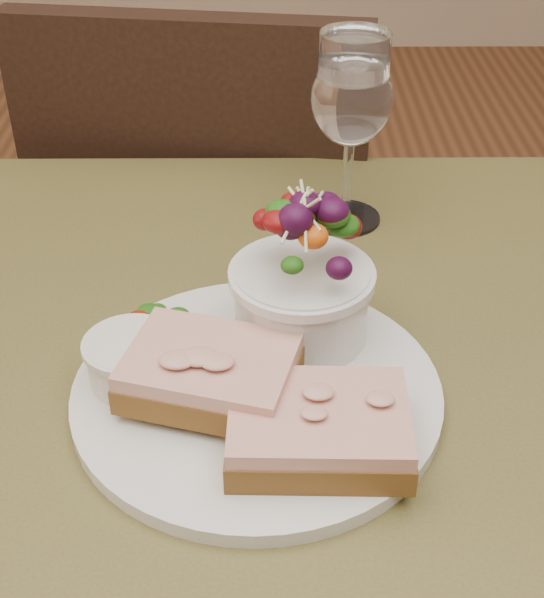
{
  "coord_description": "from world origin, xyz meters",
  "views": [
    {
      "loc": [
        -0.02,
        -0.47,
        1.17
      ],
      "look_at": [
        -0.02,
        0.04,
        0.81
      ],
      "focal_mm": 50.0,
      "sensor_mm": 36.0,
      "label": 1
    }
  ],
  "objects_px": {
    "cafe_table": "(294,485)",
    "sandwich_back": "(211,372)",
    "chair_far": "(228,352)",
    "sandwich_front": "(318,428)",
    "dinner_plate": "(257,392)",
    "ramekin": "(132,359)",
    "salad_bowl": "(302,272)",
    "wine_glass": "(352,104)"
  },
  "relations": [
    {
      "from": "ramekin",
      "to": "wine_glass",
      "type": "relative_size",
      "value": 0.37
    },
    {
      "from": "cafe_table",
      "to": "salad_bowl",
      "type": "bearing_deg",
      "value": 85.33
    },
    {
      "from": "sandwich_front",
      "to": "salad_bowl",
      "type": "height_order",
      "value": "salad_bowl"
    },
    {
      "from": "sandwich_back",
      "to": "salad_bowl",
      "type": "height_order",
      "value": "salad_bowl"
    },
    {
      "from": "dinner_plate",
      "to": "sandwich_front",
      "type": "bearing_deg",
      "value": -55.32
    },
    {
      "from": "cafe_table",
      "to": "dinner_plate",
      "type": "bearing_deg",
      "value": -169.48
    },
    {
      "from": "dinner_plate",
      "to": "ramekin",
      "type": "height_order",
      "value": "ramekin"
    },
    {
      "from": "dinner_plate",
      "to": "salad_bowl",
      "type": "xyz_separation_m",
      "value": [
        0.03,
        0.06,
        0.07
      ]
    },
    {
      "from": "cafe_table",
      "to": "sandwich_back",
      "type": "height_order",
      "value": "sandwich_back"
    },
    {
      "from": "dinner_plate",
      "to": "sandwich_back",
      "type": "bearing_deg",
      "value": -159.51
    },
    {
      "from": "dinner_plate",
      "to": "salad_bowl",
      "type": "bearing_deg",
      "value": 61.4
    },
    {
      "from": "cafe_table",
      "to": "chair_far",
      "type": "relative_size",
      "value": 0.89
    },
    {
      "from": "cafe_table",
      "to": "sandwich_front",
      "type": "distance_m",
      "value": 0.15
    },
    {
      "from": "cafe_table",
      "to": "chair_far",
      "type": "distance_m",
      "value": 0.71
    },
    {
      "from": "cafe_table",
      "to": "sandwich_back",
      "type": "relative_size",
      "value": 5.82
    },
    {
      "from": "chair_far",
      "to": "sandwich_front",
      "type": "height_order",
      "value": "chair_far"
    },
    {
      "from": "chair_far",
      "to": "sandwich_back",
      "type": "height_order",
      "value": "chair_far"
    },
    {
      "from": "sandwich_back",
      "to": "ramekin",
      "type": "height_order",
      "value": "sandwich_back"
    },
    {
      "from": "dinner_plate",
      "to": "salad_bowl",
      "type": "relative_size",
      "value": 2.16
    },
    {
      "from": "cafe_table",
      "to": "wine_glass",
      "type": "height_order",
      "value": "wine_glass"
    },
    {
      "from": "sandwich_front",
      "to": "ramekin",
      "type": "distance_m",
      "value": 0.15
    },
    {
      "from": "ramekin",
      "to": "salad_bowl",
      "type": "relative_size",
      "value": 0.51
    },
    {
      "from": "dinner_plate",
      "to": "ramekin",
      "type": "relative_size",
      "value": 4.23
    },
    {
      "from": "cafe_table",
      "to": "sandwich_back",
      "type": "xyz_separation_m",
      "value": [
        -0.06,
        -0.02,
        0.14
      ]
    },
    {
      "from": "cafe_table",
      "to": "dinner_plate",
      "type": "xyz_separation_m",
      "value": [
        -0.03,
        -0.01,
        0.11
      ]
    },
    {
      "from": "dinner_plate",
      "to": "ramekin",
      "type": "distance_m",
      "value": 0.1
    },
    {
      "from": "cafe_table",
      "to": "sandwich_front",
      "type": "relative_size",
      "value": 6.44
    },
    {
      "from": "cafe_table",
      "to": "sandwich_back",
      "type": "bearing_deg",
      "value": -164.14
    },
    {
      "from": "sandwich_front",
      "to": "wine_glass",
      "type": "height_order",
      "value": "wine_glass"
    },
    {
      "from": "wine_glass",
      "to": "sandwich_back",
      "type": "bearing_deg",
      "value": -113.29
    },
    {
      "from": "sandwich_front",
      "to": "sandwich_back",
      "type": "height_order",
      "value": "sandwich_back"
    },
    {
      "from": "chair_far",
      "to": "ramekin",
      "type": "relative_size",
      "value": 13.88
    },
    {
      "from": "sandwich_back",
      "to": "salad_bowl",
      "type": "xyz_separation_m",
      "value": [
        0.07,
        0.08,
        0.04
      ]
    },
    {
      "from": "wine_glass",
      "to": "salad_bowl",
      "type": "bearing_deg",
      "value": -104.51
    },
    {
      "from": "ramekin",
      "to": "salad_bowl",
      "type": "distance_m",
      "value": 0.14
    },
    {
      "from": "sandwich_back",
      "to": "wine_glass",
      "type": "xyz_separation_m",
      "value": [
        0.12,
        0.28,
        0.09
      ]
    },
    {
      "from": "cafe_table",
      "to": "wine_glass",
      "type": "bearing_deg",
      "value": 77.62
    },
    {
      "from": "sandwich_back",
      "to": "salad_bowl",
      "type": "bearing_deg",
      "value": 63.99
    },
    {
      "from": "sandwich_front",
      "to": "wine_glass",
      "type": "xyz_separation_m",
      "value": [
        0.04,
        0.33,
        0.09
      ]
    },
    {
      "from": "cafe_table",
      "to": "wine_glass",
      "type": "xyz_separation_m",
      "value": [
        0.06,
        0.26,
        0.22
      ]
    },
    {
      "from": "salad_bowl",
      "to": "wine_glass",
      "type": "xyz_separation_m",
      "value": [
        0.05,
        0.2,
        0.05
      ]
    },
    {
      "from": "dinner_plate",
      "to": "sandwich_back",
      "type": "distance_m",
      "value": 0.05
    }
  ]
}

